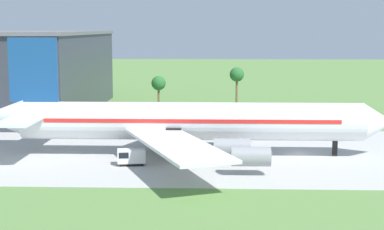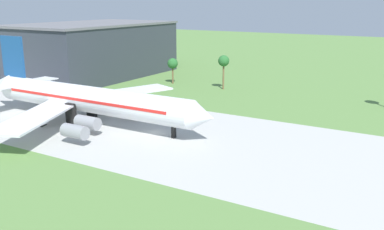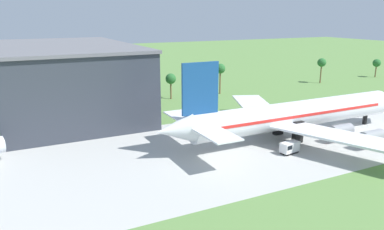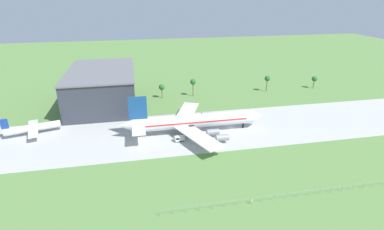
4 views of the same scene
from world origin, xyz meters
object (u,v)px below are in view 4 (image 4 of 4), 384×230
at_px(regional_aircraft, 33,128).
at_px(jet_airliner, 193,121).
at_px(no_stopping_sign, 252,201).
at_px(baggage_tug, 179,138).
at_px(terminal_building, 103,87).

bearing_deg(regional_aircraft, jet_airliner, -9.52).
xyz_separation_m(regional_aircraft, no_stopping_sign, (79.97, -66.14, -2.09)).
bearing_deg(baggage_tug, jet_airliner, 45.78).
height_order(jet_airliner, baggage_tug, jet_airliner).
xyz_separation_m(regional_aircraft, baggage_tug, (64.65, -20.11, -1.81)).
height_order(jet_airliner, regional_aircraft, jet_airliner).
distance_m(regional_aircraft, baggage_tug, 67.73).
bearing_deg(no_stopping_sign, regional_aircraft, 140.41).
bearing_deg(terminal_building, jet_airliner, -48.68).
xyz_separation_m(jet_airliner, no_stopping_sign, (7.56, -54.00, -4.48)).
bearing_deg(terminal_building, baggage_tug, -58.12).
distance_m(regional_aircraft, terminal_building, 47.68).
height_order(regional_aircraft, no_stopping_sign, regional_aircraft).
bearing_deg(no_stopping_sign, jet_airliner, 97.98).
distance_m(baggage_tug, terminal_building, 68.07).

